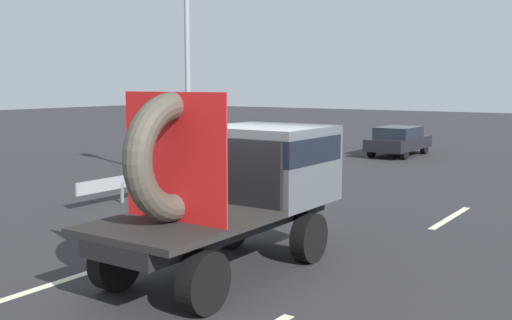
{
  "coord_description": "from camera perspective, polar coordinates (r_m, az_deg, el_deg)",
  "views": [
    {
      "loc": [
        5.93,
        -8.31,
        3.07
      ],
      "look_at": [
        0.09,
        0.25,
        1.77
      ],
      "focal_mm": 42.41,
      "sensor_mm": 36.0,
      "label": 1
    }
  ],
  "objects": [
    {
      "name": "flatbed_truck",
      "position": [
        10.17,
        -1.21,
        -1.59
      ],
      "size": [
        2.02,
        4.65,
        2.96
      ],
      "color": "black",
      "rests_on": "ground_plane"
    },
    {
      "name": "ground_plane",
      "position": [
        10.66,
        -1.18,
        -9.57
      ],
      "size": [
        120.0,
        120.0,
        0.0
      ],
      "primitive_type": "plane",
      "color": "#28282B"
    },
    {
      "name": "lane_dash_left_near",
      "position": [
        9.84,
        -20.35,
        -11.46
      ],
      "size": [
        0.16,
        2.67,
        0.01
      ],
      "primitive_type": "cube",
      "rotation": [
        0.0,
        0.0,
        1.57
      ],
      "color": "beige",
      "rests_on": "ground_plane"
    },
    {
      "name": "lane_dash_left_far",
      "position": [
        15.5,
        3.85,
        -4.26
      ],
      "size": [
        0.16,
        2.59,
        0.01
      ],
      "primitive_type": "cube",
      "rotation": [
        0.0,
        0.0,
        1.57
      ],
      "color": "beige",
      "rests_on": "ground_plane"
    },
    {
      "name": "distant_sedan",
      "position": [
        26.78,
        13.31,
        1.84
      ],
      "size": [
        1.65,
        3.84,
        1.25
      ],
      "color": "black",
      "rests_on": "ground_plane"
    },
    {
      "name": "guardrail",
      "position": [
        19.37,
        -2.95,
        -0.39
      ],
      "size": [
        0.1,
        11.83,
        0.71
      ],
      "color": "gray",
      "rests_on": "ground_plane"
    },
    {
      "name": "traffic_light",
      "position": [
        19.02,
        -6.5,
        10.99
      ],
      "size": [
        0.42,
        0.36,
        6.8
      ],
      "color": "gray",
      "rests_on": "ground_plane"
    },
    {
      "name": "lane_dash_right_far",
      "position": [
        14.75,
        17.88,
        -5.19
      ],
      "size": [
        0.16,
        2.75,
        0.01
      ],
      "primitive_type": "cube",
      "rotation": [
        0.0,
        0.0,
        1.57
      ],
      "color": "beige",
      "rests_on": "ground_plane"
    }
  ]
}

